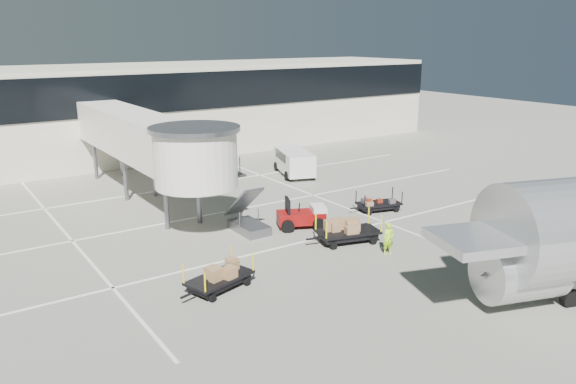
% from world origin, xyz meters
% --- Properties ---
extents(ground, '(140.00, 140.00, 0.00)m').
position_xyz_m(ground, '(0.00, 0.00, 0.00)').
color(ground, '#9A978A').
rests_on(ground, ground).
extents(lane_markings, '(40.00, 30.00, 0.02)m').
position_xyz_m(lane_markings, '(-0.67, 9.33, 0.01)').
color(lane_markings, white).
rests_on(lane_markings, ground).
extents(terminal, '(64.00, 12.11, 15.20)m').
position_xyz_m(terminal, '(-0.35, 29.94, 4.11)').
color(terminal, silver).
rests_on(terminal, ground).
extents(jet_bridge, '(5.70, 20.40, 6.03)m').
position_xyz_m(jet_bridge, '(-3.97, 12.26, 4.28)').
color(jet_bridge, white).
rests_on(jet_bridge, ground).
extents(baggage_tug, '(3.00, 2.58, 1.78)m').
position_xyz_m(baggage_tug, '(1.49, 3.95, 0.65)').
color(baggage_tug, maroon).
rests_on(baggage_tug, ground).
extents(suitcase_cart, '(3.36, 1.98, 1.29)m').
position_xyz_m(suitcase_cart, '(7.22, 3.82, 0.46)').
color(suitcase_cart, black).
rests_on(suitcase_cart, ground).
extents(box_cart_near, '(4.08, 2.40, 1.56)m').
position_xyz_m(box_cart_near, '(2.09, 0.64, 0.62)').
color(box_cart_near, black).
rests_on(box_cart_near, ground).
extents(box_cart_far, '(3.69, 2.23, 1.42)m').
position_xyz_m(box_cart_far, '(-6.19, -0.64, 0.54)').
color(box_cart_far, black).
rests_on(box_cart_far, ground).
extents(ground_worker, '(0.66, 0.51, 1.64)m').
position_xyz_m(ground_worker, '(2.70, -1.76, 0.82)').
color(ground_worker, '#A8F419').
rests_on(ground_worker, ground).
extents(minivan, '(3.62, 5.49, 1.93)m').
position_xyz_m(minivan, '(8.33, 14.76, 1.16)').
color(minivan, white).
rests_on(minivan, ground).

